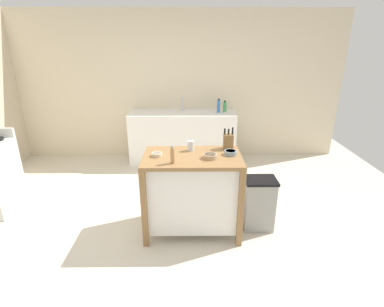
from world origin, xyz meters
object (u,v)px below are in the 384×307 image
at_px(drinking_cup, 191,146).
at_px(bottle_hand_soap, 219,106).
at_px(bottle_dish_soap, 225,107).
at_px(kitchen_island, 192,190).
at_px(bowl_ceramic_wide, 210,156).
at_px(knife_block, 228,141).
at_px(sink_faucet, 182,104).
at_px(trash_bin, 259,203).
at_px(bowl_ceramic_small, 157,154).
at_px(bowl_stoneware_deep, 231,153).
at_px(pepper_grinder, 173,155).

distance_m(drinking_cup, bottle_hand_soap, 2.04).
xyz_separation_m(drinking_cup, bottle_dish_soap, (0.61, 2.01, 0.02)).
relative_size(kitchen_island, bowl_ceramic_wide, 7.30).
distance_m(knife_block, sink_faucet, 2.13).
distance_m(trash_bin, bottle_dish_soap, 2.25).
relative_size(bowl_ceramic_small, bottle_dish_soap, 0.56).
bearing_deg(sink_faucet, drinking_cup, -86.32).
bearing_deg(knife_block, sink_faucet, 105.21).
xyz_separation_m(bowl_ceramic_wide, bowl_ceramic_small, (-0.56, 0.06, -0.01)).
relative_size(bottle_dish_soap, bottle_hand_soap, 0.83).
xyz_separation_m(bowl_stoneware_deep, drinking_cup, (-0.43, 0.13, 0.03)).
height_order(bowl_ceramic_small, bottle_dish_soap, bottle_dish_soap).
bearing_deg(drinking_cup, bottle_dish_soap, 73.15).
height_order(drinking_cup, bottle_dish_soap, bottle_dish_soap).
relative_size(trash_bin, bottle_hand_soap, 2.65).
height_order(kitchen_island, bottle_hand_soap, bottle_hand_soap).
xyz_separation_m(pepper_grinder, bottle_dish_soap, (0.79, 2.38, -0.02)).
bearing_deg(bottle_hand_soap, bowl_ceramic_wide, -97.62).
height_order(trash_bin, bottle_hand_soap, bottle_hand_soap).
distance_m(bowl_ceramic_wide, drinking_cup, 0.31).
relative_size(bowl_ceramic_wide, pepper_grinder, 0.75).
bearing_deg(sink_faucet, bottle_dish_soap, -8.20).
bearing_deg(bowl_stoneware_deep, trash_bin, 1.31).
distance_m(trash_bin, sink_faucet, 2.53).
bearing_deg(bottle_dish_soap, sink_faucet, 171.80).
xyz_separation_m(bowl_ceramic_small, trash_bin, (1.14, 0.04, -0.63)).
bearing_deg(pepper_grinder, knife_block, 35.04).
bearing_deg(bowl_stoneware_deep, bowl_ceramic_small, -177.42).
distance_m(knife_block, bowl_ceramic_wide, 0.38).
distance_m(knife_block, bowl_ceramic_small, 0.82).
bearing_deg(bowl_ceramic_small, bowl_stoneware_deep, 2.58).
xyz_separation_m(sink_faucet, bottle_hand_soap, (0.63, -0.14, 0.00)).
height_order(bowl_ceramic_wide, bowl_stoneware_deep, bowl_ceramic_wide).
bearing_deg(bowl_ceramic_wide, drinking_cup, 130.62).
relative_size(knife_block, bowl_ceramic_wide, 1.72).
xyz_separation_m(drinking_cup, sink_faucet, (-0.14, 2.12, 0.04)).
relative_size(kitchen_island, drinking_cup, 9.34).
height_order(drinking_cup, trash_bin, drinking_cup).
height_order(kitchen_island, bowl_ceramic_wide, bowl_ceramic_wide).
xyz_separation_m(kitchen_island, bottle_hand_soap, (0.48, 2.14, 0.50)).
bearing_deg(bowl_ceramic_small, drinking_cup, 25.03).
relative_size(trash_bin, bottle_dish_soap, 3.19).
relative_size(bowl_stoneware_deep, bottle_hand_soap, 0.56).
xyz_separation_m(sink_faucet, bottle_dish_soap, (0.75, -0.11, -0.02)).
xyz_separation_m(bowl_ceramic_wide, pepper_grinder, (-0.38, -0.13, 0.07)).
height_order(bowl_ceramic_small, drinking_cup, drinking_cup).
relative_size(drinking_cup, trash_bin, 0.18).
relative_size(bowl_ceramic_small, bottle_hand_soap, 0.46).
height_order(bowl_ceramic_wide, sink_faucet, sink_faucet).
height_order(bowl_ceramic_small, pepper_grinder, pepper_grinder).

